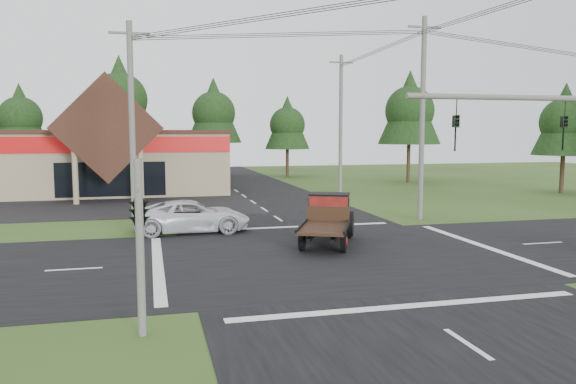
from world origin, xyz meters
name	(u,v)px	position (x,y,z in m)	size (l,w,h in m)	color
ground	(333,255)	(0.00, 0.00, 0.00)	(120.00, 120.00, 0.00)	#314318
road_ns	(333,255)	(0.00, 0.00, 0.01)	(12.00, 120.00, 0.02)	black
road_ew	(333,255)	(0.00, 0.00, 0.01)	(120.00, 12.00, 0.02)	black
parking_apron	(47,207)	(-14.00, 19.00, 0.01)	(28.00, 14.00, 0.02)	black
cvs_building	(45,159)	(-15.70, 29.57, 2.78)	(30.40, 18.20, 9.19)	#9A8A68
traffic_signal_corner	(139,194)	(-7.50, -7.32, 3.52)	(0.53, 2.48, 4.40)	#595651
utility_pole_nw	(132,125)	(-8.00, 8.00, 5.39)	(2.00, 0.30, 10.50)	#595651
utility_pole_ne	(422,117)	(8.00, 8.00, 5.89)	(2.00, 0.30, 11.50)	#595651
utility_pole_n	(341,123)	(8.00, 22.00, 5.74)	(2.00, 0.30, 11.20)	#595651
tree_row_b	(20,116)	(-20.00, 42.00, 6.70)	(5.60, 5.60, 10.10)	#332316
tree_row_c	(120,97)	(-10.00, 41.00, 8.72)	(7.28, 7.28, 13.13)	#332316
tree_row_d	(214,111)	(0.00, 42.00, 7.38)	(6.16, 6.16, 11.11)	#332316
tree_row_e	(287,123)	(8.00, 40.00, 6.03)	(5.04, 5.04, 9.09)	#332316
tree_side_ne	(410,108)	(18.00, 30.00, 7.38)	(6.16, 6.16, 11.11)	#332316
tree_side_e_near	(565,120)	(26.00, 18.00, 6.03)	(5.04, 5.04, 9.09)	#332316
antique_flatbed_truck	(327,220)	(0.45, 2.22, 1.12)	(2.05, 5.36, 2.24)	#580C0F
white_pickup	(192,216)	(-5.19, 6.85, 0.81)	(2.68, 5.81, 1.62)	silver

